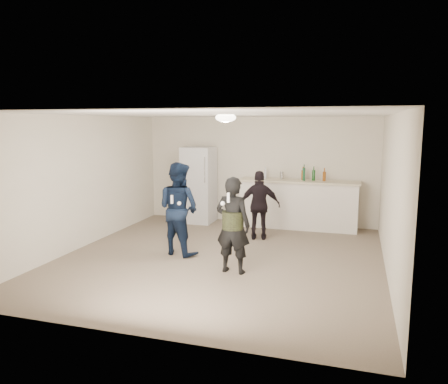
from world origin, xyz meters
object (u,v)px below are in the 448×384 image
(man, at_px, (179,209))
(spectator, at_px, (260,205))
(woman, at_px, (233,225))
(fridge, at_px, (199,185))
(shaker, at_px, (282,176))
(counter, at_px, (298,205))

(man, relative_size, spectator, 1.19)
(woman, bearing_deg, spectator, -83.70)
(fridge, bearing_deg, woman, -61.48)
(fridge, relative_size, shaker, 10.59)
(fridge, xyz_separation_m, spectator, (1.74, -1.14, -0.20))
(man, bearing_deg, shaker, -99.52)
(counter, relative_size, spectator, 1.85)
(shaker, bearing_deg, woman, -93.25)
(fridge, relative_size, man, 1.08)
(shaker, xyz_separation_m, woman, (-0.19, -3.39, -0.40))
(man, relative_size, woman, 1.08)
(counter, height_order, fridge, fridge)
(counter, xyz_separation_m, spectator, (-0.62, -1.21, 0.18))
(fridge, distance_m, shaker, 1.98)
(man, bearing_deg, fridge, -59.84)
(man, bearing_deg, woman, 168.32)
(fridge, xyz_separation_m, shaker, (1.96, 0.14, 0.28))
(man, height_order, woman, man)
(counter, bearing_deg, shaker, 169.75)
(woman, relative_size, spectator, 1.09)
(counter, distance_m, shaker, 0.77)
(spectator, bearing_deg, fridge, -44.18)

